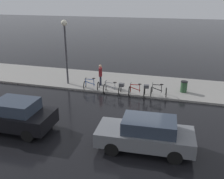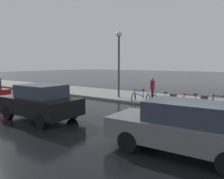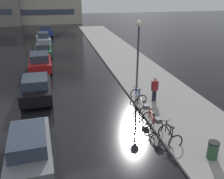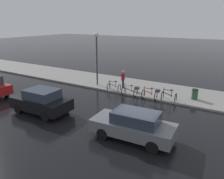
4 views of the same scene
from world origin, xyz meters
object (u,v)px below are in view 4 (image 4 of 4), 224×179
at_px(bicycle_second, 151,94).
at_px(streetlamp, 97,49).
at_px(bicycle_third, 131,90).
at_px(car_grey, 133,125).
at_px(bicycle_nearest, 169,97).
at_px(pedestrian, 123,79).
at_px(car_black, 41,101).
at_px(trash_bin, 195,95).
at_px(bicycle_farthest, 114,87).

relative_size(bicycle_second, streetlamp, 0.28).
relative_size(bicycle_third, car_grey, 0.32).
height_order(bicycle_nearest, bicycle_third, bicycle_nearest).
bearing_deg(bicycle_third, pedestrian, 48.43).
xyz_separation_m(car_black, trash_bin, (7.69, -8.31, -0.37)).
distance_m(bicycle_farthest, car_black, 6.77).
height_order(bicycle_nearest, bicycle_farthest, bicycle_nearest).
xyz_separation_m(streetlamp, trash_bin, (0.56, -8.76, -3.01)).
xyz_separation_m(bicycle_second, bicycle_third, (0.03, 1.76, -0.02)).
xyz_separation_m(bicycle_nearest, bicycle_farthest, (0.04, 4.91, -0.02)).
relative_size(pedestrian, trash_bin, 1.86).
height_order(bicycle_nearest, car_grey, car_grey).
height_order(bicycle_third, streetlamp, streetlamp).
relative_size(bicycle_nearest, pedestrian, 0.65).
height_order(pedestrian, trash_bin, pedestrian).
height_order(bicycle_nearest, car_black, car_black).
relative_size(car_grey, streetlamp, 0.89).
bearing_deg(car_black, pedestrian, -15.99).
bearing_deg(bicycle_farthest, streetlamp, 74.58).
xyz_separation_m(bicycle_third, trash_bin, (1.50, -4.72, -0.02)).
bearing_deg(bicycle_nearest, pedestrian, 77.68).
distance_m(bicycle_farthest, streetlamp, 3.84).
bearing_deg(bicycle_farthest, pedestrian, -22.53).
bearing_deg(pedestrian, bicycle_third, -131.57).
relative_size(bicycle_nearest, bicycle_second, 0.82).
xyz_separation_m(bicycle_nearest, streetlamp, (0.65, 7.11, 3.07)).
relative_size(bicycle_third, bicycle_farthest, 1.24).
height_order(bicycle_nearest, trash_bin, bicycle_nearest).
bearing_deg(trash_bin, pedestrian, 92.02).
bearing_deg(streetlamp, bicycle_nearest, -95.20).
distance_m(bicycle_second, bicycle_farthest, 3.62).
height_order(car_black, pedestrian, pedestrian).
height_order(bicycle_nearest, bicycle_second, bicycle_nearest).
bearing_deg(car_grey, streetlamp, 45.55).
relative_size(streetlamp, trash_bin, 5.29).
height_order(bicycle_farthest, car_grey, car_grey).
distance_m(bicycle_third, streetlamp, 5.11).
distance_m(bicycle_second, pedestrian, 3.50).
bearing_deg(streetlamp, trash_bin, -86.35).
bearing_deg(bicycle_second, streetlamp, 80.42).
xyz_separation_m(bicycle_third, streetlamp, (0.94, 4.04, 2.99)).
xyz_separation_m(bicycle_nearest, car_grey, (-6.41, -0.09, 0.38)).
distance_m(pedestrian, trash_bin, 6.19).
xyz_separation_m(bicycle_nearest, bicycle_second, (-0.33, 1.31, 0.10)).
height_order(bicycle_farthest, trash_bin, bicycle_farthest).
relative_size(bicycle_third, pedestrian, 0.82).
bearing_deg(bicycle_second, bicycle_nearest, -75.83).
bearing_deg(trash_bin, bicycle_second, 117.44).
relative_size(bicycle_nearest, trash_bin, 1.20).
bearing_deg(streetlamp, bicycle_farthest, -105.42).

